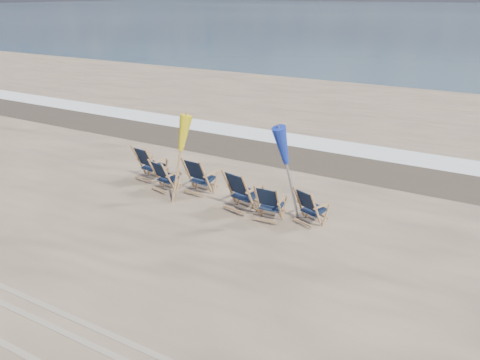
{
  "coord_description": "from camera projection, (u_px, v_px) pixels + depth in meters",
  "views": [
    {
      "loc": [
        4.67,
        -6.13,
        4.76
      ],
      "look_at": [
        0.0,
        2.2,
        0.9
      ],
      "focal_mm": 35.0,
      "sensor_mm": 36.0,
      "label": 1
    }
  ],
  "objects": [
    {
      "name": "beach_chair_2",
      "position": [
        206.0,
        179.0,
        11.43
      ],
      "size": [
        0.7,
        0.78,
        1.01
      ],
      "primitive_type": null,
      "rotation": [
        0.0,
        0.0,
        3.06
      ],
      "color": "black",
      "rests_on": "ground"
    },
    {
      "name": "tire_tracks",
      "position": [
        67.0,
        354.0,
        6.59
      ],
      "size": [
        80.0,
        1.3,
        0.01
      ],
      "primitive_type": null,
      "color": "gray",
      "rests_on": "ground"
    },
    {
      "name": "surf_foam",
      "position": [
        329.0,
        145.0,
        15.57
      ],
      "size": [
        200.0,
        1.4,
        0.01
      ],
      "primitive_type": "cube",
      "color": "silver",
      "rests_on": "ground"
    },
    {
      "name": "beach_chair_5",
      "position": [
        316.0,
        211.0,
        9.91
      ],
      "size": [
        0.76,
        0.8,
        0.88
      ],
      "primitive_type": null,
      "rotation": [
        0.0,
        0.0,
        2.76
      ],
      "color": "black",
      "rests_on": "ground"
    },
    {
      "name": "beach_chair_1",
      "position": [
        168.0,
        178.0,
        11.64
      ],
      "size": [
        0.67,
        0.72,
        0.88
      ],
      "primitive_type": null,
      "rotation": [
        0.0,
        0.0,
        2.96
      ],
      "color": "black",
      "rests_on": "ground"
    },
    {
      "name": "wet_sand_strip",
      "position": [
        313.0,
        158.0,
        14.36
      ],
      "size": [
        200.0,
        2.6,
        0.0
      ],
      "primitive_type": "cube",
      "color": "#42362A",
      "rests_on": "ground"
    },
    {
      "name": "beach_chair_4",
      "position": [
        279.0,
        206.0,
        10.12
      ],
      "size": [
        0.61,
        0.68,
        0.91
      ],
      "primitive_type": null,
      "rotation": [
        0.0,
        0.0,
        3.2
      ],
      "color": "black",
      "rests_on": "ground"
    },
    {
      "name": "umbrella_yellow",
      "position": [
        177.0,
        137.0,
        10.86
      ],
      "size": [
        0.3,
        0.3,
        2.13
      ],
      "color": "#A37749",
      "rests_on": "ground"
    },
    {
      "name": "beach_chair_3",
      "position": [
        248.0,
        195.0,
        10.47
      ],
      "size": [
        0.83,
        0.89,
        1.06
      ],
      "primitive_type": null,
      "rotation": [
        0.0,
        0.0,
        2.93
      ],
      "color": "black",
      "rests_on": "ground"
    },
    {
      "name": "umbrella_blue",
      "position": [
        291.0,
        146.0,
        9.75
      ],
      "size": [
        0.3,
        0.3,
        2.29
      ],
      "color": "#A5A5AD",
      "rests_on": "ground"
    },
    {
      "name": "beach_chair_0",
      "position": [
        153.0,
        166.0,
        12.27
      ],
      "size": [
        0.76,
        0.83,
        1.02
      ],
      "primitive_type": null,
      "rotation": [
        0.0,
        0.0,
        2.99
      ],
      "color": "black",
      "rests_on": "ground"
    }
  ]
}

